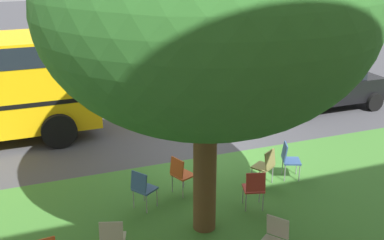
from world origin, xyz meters
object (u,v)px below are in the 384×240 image
(chair_3, at_px, (181,173))
(parked_car, at_px, (326,84))
(street_tree, at_px, (207,10))
(chair_4, at_px, (254,187))
(chair_1, at_px, (275,238))
(chair_0, at_px, (143,187))
(chair_7, at_px, (112,238))
(chair_6, at_px, (266,164))
(chair_5, at_px, (289,158))

(chair_3, bearing_deg, parked_car, -149.53)
(street_tree, distance_m, parked_car, 9.07)
(chair_4, bearing_deg, chair_1, 73.23)
(chair_4, height_order, parked_car, parked_car)
(street_tree, height_order, chair_1, street_tree)
(street_tree, relative_size, chair_3, 7.17)
(chair_0, height_order, chair_1, same)
(chair_0, relative_size, chair_1, 1.00)
(street_tree, distance_m, chair_7, 4.17)
(chair_0, distance_m, chair_3, 1.01)
(chair_0, xyz_separation_m, chair_7, (0.95, 1.56, 0.00))
(street_tree, bearing_deg, parked_car, -141.23)
(chair_0, bearing_deg, chair_3, -161.29)
(chair_6, distance_m, chair_7, 4.16)
(chair_4, height_order, chair_7, same)
(chair_3, xyz_separation_m, chair_4, (-1.21, 1.14, 0.00))
(street_tree, relative_size, chair_1, 7.17)
(chair_1, distance_m, chair_4, 1.81)
(street_tree, xyz_separation_m, chair_4, (-1.22, -0.27, -3.68))
(chair_4, xyz_separation_m, chair_7, (3.12, 0.74, 0.00))
(chair_5, distance_m, parked_car, 5.64)
(chair_0, distance_m, chair_7, 1.82)
(chair_6, distance_m, parked_car, 6.21)
(chair_1, distance_m, chair_5, 3.32)
(chair_3, height_order, chair_5, same)
(chair_5, xyz_separation_m, parked_car, (-3.92, -4.04, 0.32))
(chair_0, height_order, parked_car, parked_car)
(chair_3, distance_m, chair_6, 1.97)
(chair_4, distance_m, chair_5, 1.71)
(chair_1, relative_size, parked_car, 0.24)
(chair_1, bearing_deg, parked_car, -131.06)
(chair_1, height_order, chair_4, same)
(chair_5, height_order, parked_car, parked_car)
(street_tree, xyz_separation_m, chair_0, (0.94, -1.09, -3.68))
(street_tree, height_order, chair_4, street_tree)
(chair_1, height_order, chair_5, same)
(chair_1, relative_size, chair_7, 1.00)
(street_tree, xyz_separation_m, parked_car, (-6.57, -5.27, -3.36))
(chair_5, height_order, chair_6, same)
(chair_7, bearing_deg, chair_3, -135.35)
(chair_6, bearing_deg, parked_car, -137.95)
(chair_3, xyz_separation_m, parked_car, (-6.56, -3.86, 0.32))
(chair_0, xyz_separation_m, chair_1, (-1.64, 2.55, 0.00))
(chair_0, relative_size, chair_4, 1.00)
(chair_6, relative_size, parked_car, 0.24)
(chair_1, xyz_separation_m, chair_7, (2.59, -1.00, 0.00))
(street_tree, xyz_separation_m, chair_3, (-0.01, -1.42, -3.68))
(chair_3, bearing_deg, chair_1, 103.49)
(chair_7, height_order, parked_car, parked_car)
(chair_6, xyz_separation_m, parked_car, (-4.61, -4.15, 0.32))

